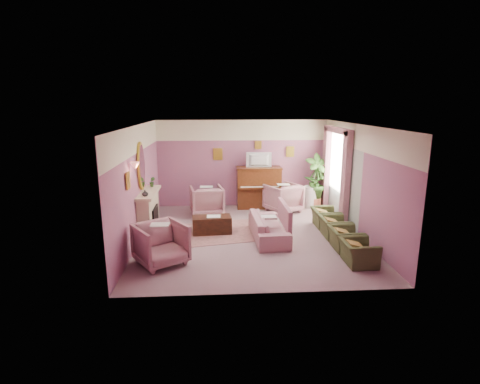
{
  "coord_description": "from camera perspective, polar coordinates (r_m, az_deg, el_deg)",
  "views": [
    {
      "loc": [
        -0.84,
        -9.05,
        3.3
      ],
      "look_at": [
        -0.25,
        0.4,
        1.06
      ],
      "focal_mm": 28.0,
      "sensor_mm": 36.0,
      "label": 1
    }
  ],
  "objects": [
    {
      "name": "piano_keys",
      "position": [
        11.73,
        3.05,
        0.79
      ],
      "size": [
        1.2,
        0.08,
        0.02
      ],
      "primitive_type": "cube",
      "color": "#FBE6CA",
      "rests_on": "piano"
    },
    {
      "name": "piano_keyshelf",
      "position": [
        11.74,
        3.05,
        0.6
      ],
      "size": [
        1.3,
        0.12,
        0.06
      ],
      "primitive_type": "cube",
      "color": "#4C240F",
      "rests_on": "piano"
    },
    {
      "name": "fireplace_surround",
      "position": [
        9.8,
        -13.76,
        -3.37
      ],
      "size": [
        0.3,
        1.4,
        1.1
      ],
      "primitive_type": "cube",
      "color": "beige",
      "rests_on": "floor"
    },
    {
      "name": "piano",
      "position": [
        12.09,
        2.85,
        0.64
      ],
      "size": [
        1.4,
        0.6,
        1.3
      ],
      "primitive_type": "cube",
      "color": "#4C240F",
      "rests_on": "floor"
    },
    {
      "name": "mantel_shelf",
      "position": [
        9.65,
        -13.77,
        -0.12
      ],
      "size": [
        0.4,
        1.55,
        0.07
      ],
      "primitive_type": "cube",
      "color": "beige",
      "rests_on": "fireplace_surround"
    },
    {
      "name": "window_blind",
      "position": [
        11.28,
        14.78,
        4.73
      ],
      "size": [
        0.03,
        1.4,
        1.8
      ],
      "primitive_type": "cube",
      "color": "beige",
      "rests_on": "wall_right"
    },
    {
      "name": "hearth",
      "position": [
        9.93,
        -12.44,
        -6.34
      ],
      "size": [
        0.55,
        1.5,
        0.02
      ],
      "primitive_type": "cube",
      "color": "beige",
      "rests_on": "floor"
    },
    {
      "name": "palm_pot",
      "position": [
        12.31,
        11.44,
        -1.68
      ],
      "size": [
        0.34,
        0.34,
        0.34
      ],
      "primitive_type": "cylinder",
      "color": "#AC5D3E",
      "rests_on": "floor"
    },
    {
      "name": "side_table",
      "position": [
        12.36,
        10.87,
        -0.74
      ],
      "size": [
        0.52,
        0.52,
        0.7
      ],
      "primitive_type": "cylinder",
      "color": "silver",
      "rests_on": "floor"
    },
    {
      "name": "piano_top",
      "position": [
        11.97,
        2.89,
        3.73
      ],
      "size": [
        1.45,
        0.65,
        0.04
      ],
      "primitive_type": "cube",
      "color": "#4C240F",
      "rests_on": "piano"
    },
    {
      "name": "wall_front",
      "position": [
        6.39,
        4.12,
        -4.0
      ],
      "size": [
        5.5,
        0.02,
        2.8
      ],
      "primitive_type": "cube",
      "color": "slate",
      "rests_on": "floor"
    },
    {
      "name": "coffee_table",
      "position": [
        9.81,
        -4.31,
        -5.0
      ],
      "size": [
        1.04,
        0.58,
        0.45
      ],
      "primitive_type": "cube",
      "rotation": [
        0.0,
        0.0,
        0.09
      ],
      "color": "black",
      "rests_on": "floor"
    },
    {
      "name": "palm_plant",
      "position": [
        12.12,
        11.64,
        2.39
      ],
      "size": [
        0.76,
        0.76,
        1.44
      ],
      "primitive_type": "imported",
      "color": "#2E581F",
      "rests_on": "palm_pot"
    },
    {
      "name": "olive_chair_c",
      "position": [
        9.76,
        14.2,
        -4.76
      ],
      "size": [
        0.55,
        0.79,
        0.68
      ],
      "primitive_type": "imported",
      "color": "#3E4624",
      "rests_on": "floor"
    },
    {
      "name": "table_paper",
      "position": [
        9.74,
        -4.04,
        -3.71
      ],
      "size": [
        0.35,
        0.28,
        0.01
      ],
      "primitive_type": "cube",
      "color": "white",
      "rests_on": "coffee_table"
    },
    {
      "name": "ceiling",
      "position": [
        9.1,
        1.73,
        10.16
      ],
      "size": [
        5.5,
        6.0,
        0.01
      ],
      "primitive_type": "cube",
      "color": "white",
      "rests_on": "wall_back"
    },
    {
      "name": "olive_chair_d",
      "position": [
        10.51,
        12.86,
        -3.39
      ],
      "size": [
        0.55,
        0.79,
        0.68
      ],
      "primitive_type": "imported",
      "color": "#3E4624",
      "rests_on": "floor"
    },
    {
      "name": "floor",
      "position": [
        9.66,
        1.61,
        -6.65
      ],
      "size": [
        5.5,
        6.0,
        0.01
      ],
      "primitive_type": "cube",
      "color": "gray",
      "rests_on": "ground"
    },
    {
      "name": "picture_rail_band",
      "position": [
        12.09,
        0.4,
        9.4
      ],
      "size": [
        5.5,
        0.01,
        0.65
      ],
      "primitive_type": "cube",
      "color": "beige",
      "rests_on": "wall_back"
    },
    {
      "name": "olive_chair_a",
      "position": [
        8.31,
        17.62,
        -8.21
      ],
      "size": [
        0.55,
        0.79,
        0.68
      ],
      "primitive_type": "imported",
      "color": "#3E4624",
      "rests_on": "floor"
    },
    {
      "name": "area_rug",
      "position": [
        9.89,
        -3.96,
        -6.17
      ],
      "size": [
        2.78,
        2.22,
        0.01
      ],
      "primitive_type": "cube",
      "rotation": [
        0.0,
        0.0,
        0.18
      ],
      "color": "#8F5A56",
      "rests_on": "floor"
    },
    {
      "name": "floral_armchair_front",
      "position": [
        8.04,
        -11.98,
        -7.44
      ],
      "size": [
        0.94,
        0.94,
        0.98
      ],
      "primitive_type": "imported",
      "color": "#AC787E",
      "rests_on": "floor"
    },
    {
      "name": "print_left_wall",
      "position": [
        8.22,
        -16.69,
        1.67
      ],
      "size": [
        0.03,
        0.28,
        0.36
      ],
      "primitive_type": "cube",
      "color": "gold",
      "rests_on": "wall_left"
    },
    {
      "name": "sofa_throw",
      "position": [
        9.4,
        6.82,
        -3.46
      ],
      "size": [
        0.1,
        1.49,
        0.55
      ],
      "primitive_type": "cube",
      "color": "#9C606E",
      "rests_on": "sofa"
    },
    {
      "name": "mantel_plant",
      "position": [
        10.14,
        -13.23,
        1.53
      ],
      "size": [
        0.16,
        0.16,
        0.28
      ],
      "primitive_type": "imported",
      "color": "#2E581F",
      "rests_on": "mantel_shelf"
    },
    {
      "name": "mirror_frame",
      "position": [
        9.55,
        -14.82,
        3.84
      ],
      "size": [
        0.04,
        0.72,
        1.2
      ],
      "primitive_type": "ellipsoid",
      "color": "gold",
      "rests_on": "wall_left"
    },
    {
      "name": "fire_ember",
      "position": [
        9.88,
        -12.85,
        -5.2
      ],
      "size": [
        0.06,
        0.54,
        0.1
      ],
      "primitive_type": "cube",
      "color": "orange",
      "rests_on": "floor"
    },
    {
      "name": "wall_right",
      "position": [
        9.91,
        17.71,
        1.63
      ],
      "size": [
        0.02,
        6.0,
        2.8
      ],
      "primitive_type": "cube",
      "color": "slate",
      "rests_on": "floor"
    },
    {
      "name": "olive_chair_b",
      "position": [
        9.02,
        15.77,
        -6.35
      ],
      "size": [
        0.55,
        0.79,
        0.68
      ],
      "primitive_type": "imported",
      "color": "#3E4624",
      "rests_on": "floor"
    },
    {
      "name": "curtain_right",
      "position": [
        12.19,
        12.97,
        3.53
      ],
      "size": [
        0.16,
        0.34,
        2.6
      ],
      "primitive_type": "cube",
      "color": "#9C606E",
      "rests_on": "floor"
    },
    {
      "name": "sofa",
      "position": [
        9.4,
        4.38,
        -4.7
      ],
      "size": [
        0.66,
        1.97,
        0.8
      ],
      "primitive_type": "imported",
      "color": "#AC787E",
      "rests_on": "floor"
    },
    {
      "name": "side_plant_small",
      "position": [
        12.18,
        11.63,
        1.39
      ],
      "size": [
        0.16,
        0.16,
        0.28
      ],
      "primitive_type": "imported",
      "color": "#2E581F",
      "rests_on": "side_table"
    },
    {
      "name": "print_back_left",
      "position": [
        12.11,
        -3.39,
        5.79
      ],
      "size": [
        0.3,
        0.03,
        0.38
      ],
      "primitive_type": "cube",
      "color": "gold",
      "rests_on": "wall_back"
    },
    {
      "name": "wall_back",
      "position": [
        12.22,
        0.39,
        4.37
      ],
      "size": [
        5.5,
        0.02,
        2.8
      ],
      "primitive_type": "cube",
      "color": "slate",
      "rests_on": "floor"
    },
    {
      "name": "wall_left",
      "position": [
        9.44,
        -15.2,
        1.23
      ],
      "size": [
        0.02,
        6.0,
        2.8
      ],
      "primitive_type": "cube",
      "color": "slate",
      "rests_on": "floor"
    },
    {
      "name": "fireplace_inset",
      "position": [
        9.83,
        -13.13,
        -4.2
      ],
      "size": [
        0.18,
        0.72,
        0.68
      ],
      "primitive_type": "cube",
      "color": "black",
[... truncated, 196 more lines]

